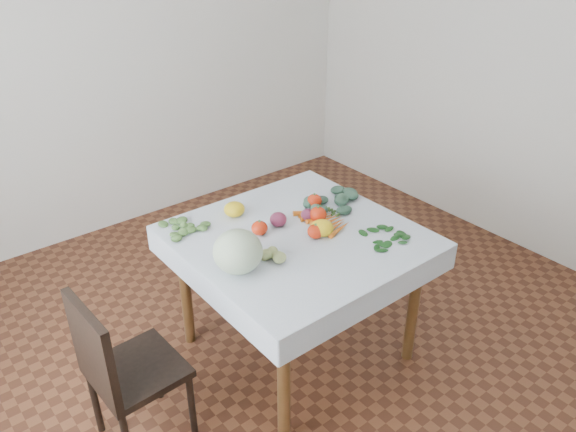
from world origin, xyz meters
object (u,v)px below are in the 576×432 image
(chair, at_px, (119,366))
(cabbage, at_px, (238,252))
(table, at_px, (298,252))
(heirloom_back, at_px, (234,209))
(carrot_bunch, at_px, (324,220))

(chair, distance_m, cabbage, 0.71)
(table, distance_m, cabbage, 0.47)
(table, height_order, heirloom_back, heirloom_back)
(cabbage, height_order, carrot_bunch, cabbage)
(cabbage, bearing_deg, chair, 174.00)
(table, distance_m, chair, 1.03)
(table, relative_size, cabbage, 4.42)
(heirloom_back, bearing_deg, chair, -156.52)
(cabbage, distance_m, carrot_bunch, 0.61)
(table, relative_size, carrot_bunch, 3.10)
(cabbage, height_order, heirloom_back, cabbage)
(chair, relative_size, heirloom_back, 7.38)
(table, height_order, carrot_bunch, carrot_bunch)
(table, xyz_separation_m, carrot_bunch, (0.19, 0.01, 0.12))
(cabbage, bearing_deg, heirloom_back, 58.18)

